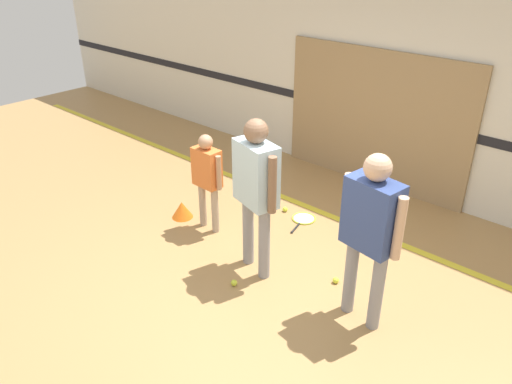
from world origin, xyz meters
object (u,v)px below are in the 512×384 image
at_px(person_student_left, 207,172).
at_px(racket_spare_on_floor, 303,219).
at_px(person_instructor, 256,182).
at_px(tennis_ball_near_instructor, 234,283).
at_px(person_student_right, 371,223).
at_px(training_cone, 182,210).
at_px(tennis_ball_stray_left, 336,280).
at_px(tennis_ball_by_spare_racket, 285,209).

xyz_separation_m(person_student_left, racket_spare_on_floor, (0.75, 0.93, -0.75)).
distance_m(person_instructor, tennis_ball_near_instructor, 1.09).
height_order(person_student_right, training_cone, person_student_right).
distance_m(person_student_right, tennis_ball_near_instructor, 1.65).
bearing_deg(racket_spare_on_floor, person_instructor, -2.60).
bearing_deg(tennis_ball_near_instructor, tennis_ball_stray_left, 43.99).
bearing_deg(racket_spare_on_floor, tennis_ball_by_spare_racket, -106.45).
relative_size(person_student_left, tennis_ball_stray_left, 18.59).
height_order(person_student_right, tennis_ball_stray_left, person_student_right).
distance_m(tennis_ball_near_instructor, tennis_ball_stray_left, 1.06).
distance_m(person_instructor, tennis_ball_by_spare_racket, 1.66).
bearing_deg(tennis_ball_stray_left, person_student_left, -176.23).
height_order(tennis_ball_near_instructor, training_cone, training_cone).
relative_size(person_student_right, tennis_ball_near_instructor, 25.56).
height_order(person_student_right, tennis_ball_near_instructor, person_student_right).
bearing_deg(tennis_ball_stray_left, racket_spare_on_floor, 141.86).
bearing_deg(person_student_right, tennis_ball_by_spare_racket, -22.98).
relative_size(tennis_ball_near_instructor, tennis_ball_stray_left, 1.00).
distance_m(racket_spare_on_floor, tennis_ball_stray_left, 1.31).
bearing_deg(tennis_ball_stray_left, training_cone, -175.69).
bearing_deg(tennis_ball_by_spare_racket, person_student_right, -31.74).
bearing_deg(person_instructor, tennis_ball_stray_left, 40.26).
bearing_deg(person_student_right, tennis_ball_stray_left, -23.39).
relative_size(person_student_right, racket_spare_on_floor, 2.95).
xyz_separation_m(tennis_ball_near_instructor, tennis_ball_stray_left, (0.76, 0.74, 0.00)).
distance_m(person_student_left, tennis_ball_by_spare_racket, 1.27).
bearing_deg(tennis_ball_near_instructor, tennis_ball_by_spare_racket, 110.16).
bearing_deg(training_cone, person_student_left, 6.45).
bearing_deg(person_student_right, racket_spare_on_floor, -27.62).
distance_m(racket_spare_on_floor, tennis_ball_near_instructor, 1.57).
relative_size(racket_spare_on_floor, tennis_ball_by_spare_racket, 8.67).
relative_size(person_student_left, tennis_ball_near_instructor, 18.59).
relative_size(person_instructor, racket_spare_on_floor, 2.99).
bearing_deg(person_student_right, person_student_left, 4.36).
relative_size(person_student_left, racket_spare_on_floor, 2.14).
bearing_deg(person_instructor, tennis_ball_by_spare_racket, 130.14).
bearing_deg(person_student_left, tennis_ball_near_instructor, -30.23).
height_order(person_instructor, tennis_ball_near_instructor, person_instructor).
bearing_deg(person_student_left, tennis_ball_by_spare_racket, 65.76).
bearing_deg(tennis_ball_by_spare_racket, tennis_ball_stray_left, -31.60).
xyz_separation_m(person_student_right, racket_spare_on_floor, (-1.49, 1.10, -1.03)).
relative_size(person_student_right, tennis_ball_by_spare_racket, 25.56).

